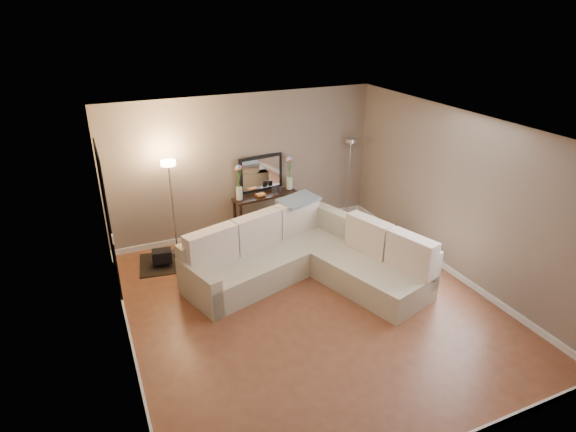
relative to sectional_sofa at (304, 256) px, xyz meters
name	(u,v)px	position (x,y,z in m)	size (l,w,h in m)	color
floor	(310,306)	(-0.27, -0.77, -0.37)	(5.00, 5.50, 0.01)	brown
ceiling	(314,129)	(-0.27, -0.77, 2.24)	(5.00, 5.50, 0.01)	white
wall_back	(244,166)	(-0.27, 1.99, 0.94)	(5.00, 0.02, 2.60)	gray
wall_front	(455,350)	(-0.27, -3.53, 0.94)	(5.00, 0.02, 2.60)	gray
wall_left	(116,262)	(-2.78, -0.77, 0.94)	(0.02, 5.50, 2.60)	gray
wall_right	(459,197)	(2.24, -0.77, 0.94)	(0.02, 5.50, 2.60)	gray
baseboard_back	(247,228)	(-0.27, 1.96, -0.31)	(5.00, 0.03, 0.10)	white
baseboard_left	(133,349)	(-2.75, -0.77, -0.31)	(0.03, 5.50, 0.10)	white
baseboard_right	(446,268)	(2.22, -0.77, -0.31)	(0.03, 5.50, 0.10)	white
doorway	(108,221)	(-2.75, 0.93, 0.74)	(0.02, 1.20, 2.20)	black
switch_plate	(113,239)	(-2.75, 0.08, 0.84)	(0.02, 0.08, 0.12)	white
sectional_sofa	(304,256)	(0.00, 0.00, 0.00)	(3.45, 2.83, 0.98)	beige
throw_blanket	(299,200)	(0.27, 0.81, 0.62)	(0.70, 0.41, 0.05)	gray
console_table	(262,212)	(-0.03, 1.76, 0.07)	(1.27, 0.48, 0.76)	black
leaning_mirror	(261,173)	(0.02, 1.92, 0.77)	(0.87, 0.14, 0.68)	black
table_decor	(266,193)	(0.04, 1.73, 0.45)	(0.53, 0.13, 0.12)	orange
flower_vase_left	(239,185)	(-0.48, 1.70, 0.69)	(0.15, 0.13, 0.65)	silver
flower_vase_right	(290,175)	(0.56, 1.83, 0.69)	(0.15, 0.13, 0.65)	silver
floor_lamp_lit	(171,190)	(-1.69, 1.61, 0.82)	(0.27, 0.27, 1.68)	silver
floor_lamp_unlit	(350,162)	(1.82, 1.77, 0.79)	(0.25, 0.25, 1.63)	silver
charcoal_rug	(173,262)	(-1.82, 1.31, -0.36)	(1.10, 0.82, 0.01)	black
black_bag	(162,256)	(-2.00, 1.24, -0.17)	(0.31, 0.22, 0.20)	black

